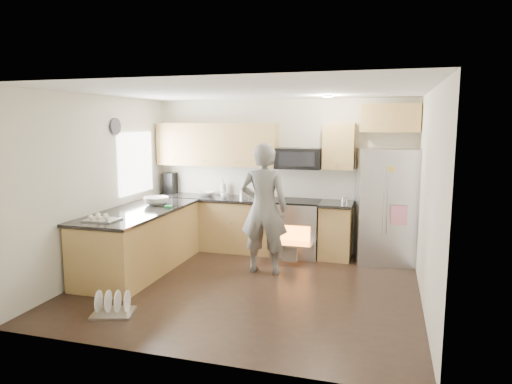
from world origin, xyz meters
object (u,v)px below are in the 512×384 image
(dish_rack, at_px, (113,308))
(person, at_px, (264,208))
(stove_range, at_px, (297,215))
(refrigerator, at_px, (386,206))

(dish_rack, bearing_deg, person, 56.73)
(stove_range, bearing_deg, refrigerator, 0.30)
(stove_range, xyz_separation_m, person, (-0.29, -1.03, 0.29))
(refrigerator, xyz_separation_m, person, (-1.71, -1.03, 0.06))
(stove_range, distance_m, refrigerator, 1.44)
(stove_range, bearing_deg, person, -105.85)
(stove_range, distance_m, person, 1.10)
(stove_range, relative_size, dish_rack, 3.28)
(refrigerator, bearing_deg, person, -158.44)
(stove_range, height_order, dish_rack, stove_range)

